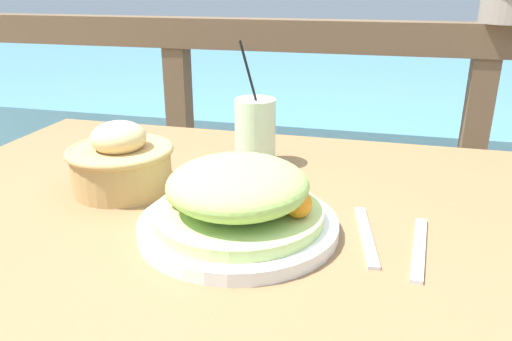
% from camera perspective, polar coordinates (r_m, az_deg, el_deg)
% --- Properties ---
extents(patio_table, '(1.27, 0.95, 0.71)m').
position_cam_1_polar(patio_table, '(0.81, -1.35, -10.92)').
color(patio_table, olive).
rests_on(patio_table, ground_plane).
extents(railing_fence, '(2.80, 0.08, 0.95)m').
position_cam_1_polar(railing_fence, '(1.55, 7.04, 7.01)').
color(railing_fence, brown).
rests_on(railing_fence, ground_plane).
extents(sea_backdrop, '(12.00, 4.00, 0.48)m').
position_cam_1_polar(sea_backdrop, '(4.08, 11.65, 8.94)').
color(sea_backdrop, teal).
rests_on(sea_backdrop, ground_plane).
extents(salad_plate, '(0.30, 0.30, 0.11)m').
position_cam_1_polar(salad_plate, '(0.73, -1.92, -3.66)').
color(salad_plate, white).
rests_on(salad_plate, patio_table).
extents(drink_glass, '(0.08, 0.08, 0.25)m').
position_cam_1_polar(drink_glass, '(1.00, -0.09, 4.46)').
color(drink_glass, beige).
rests_on(drink_glass, patio_table).
extents(bread_basket, '(0.19, 0.19, 0.12)m').
position_cam_1_polar(bread_basket, '(0.91, -15.16, 1.00)').
color(bread_basket, tan).
rests_on(bread_basket, patio_table).
extents(fork, '(0.05, 0.18, 0.00)m').
position_cam_1_polar(fork, '(0.75, 12.46, -7.34)').
color(fork, silver).
rests_on(fork, patio_table).
extents(knife, '(0.03, 0.18, 0.00)m').
position_cam_1_polar(knife, '(0.74, 18.16, -8.38)').
color(knife, silver).
rests_on(knife, patio_table).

